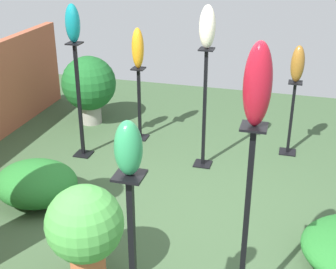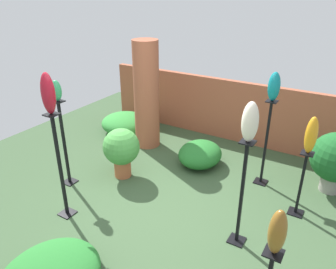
{
  "view_description": "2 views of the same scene",
  "coord_description": "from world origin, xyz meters",
  "px_view_note": "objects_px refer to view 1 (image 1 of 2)",
  "views": [
    {
      "loc": [
        -3.65,
        -0.98,
        2.61
      ],
      "look_at": [
        0.2,
        0.1,
        0.79
      ],
      "focal_mm": 50.0,
      "sensor_mm": 36.0,
      "label": 1
    },
    {
      "loc": [
        2.08,
        -3.22,
        2.95
      ],
      "look_at": [
        0.0,
        0.2,
        1.09
      ],
      "focal_mm": 35.0,
      "sensor_mm": 36.0,
      "label": 2
    }
  ],
  "objects_px": {
    "art_vase_ruby": "(258,85)",
    "art_vase_bronze": "(298,64)",
    "pedestal_ivory": "(204,114)",
    "art_vase_teal": "(73,23)",
    "pedestal_ruby": "(245,237)",
    "art_vase_jade": "(128,148)",
    "potted_plant_front_right": "(89,85)",
    "potted_plant_back_center": "(85,228)",
    "art_vase_ivory": "(207,27)",
    "pedestal_amber": "(139,107)",
    "pedestal_bronze": "(291,122)",
    "pedestal_teal": "(80,106)",
    "art_vase_amber": "(138,48)"
  },
  "relations": [
    {
      "from": "pedestal_amber",
      "to": "pedestal_bronze",
      "type": "bearing_deg",
      "value": -87.61
    },
    {
      "from": "pedestal_ivory",
      "to": "art_vase_bronze",
      "type": "bearing_deg",
      "value": -57.96
    },
    {
      "from": "pedestal_teal",
      "to": "art_vase_amber",
      "type": "distance_m",
      "value": 1.01
    },
    {
      "from": "pedestal_ruby",
      "to": "art_vase_bronze",
      "type": "xyz_separation_m",
      "value": [
        2.82,
        -0.22,
        0.44
      ]
    },
    {
      "from": "art_vase_bronze",
      "to": "potted_plant_back_center",
      "type": "relative_size",
      "value": 0.51
    },
    {
      "from": "art_vase_ivory",
      "to": "art_vase_jade",
      "type": "bearing_deg",
      "value": -177.12
    },
    {
      "from": "pedestal_ruby",
      "to": "pedestal_amber",
      "type": "xyz_separation_m",
      "value": [
        2.74,
        1.68,
        -0.26
      ]
    },
    {
      "from": "pedestal_ivory",
      "to": "art_vase_bronze",
      "type": "xyz_separation_m",
      "value": [
        0.6,
        -0.95,
        0.49
      ]
    },
    {
      "from": "art_vase_amber",
      "to": "potted_plant_back_center",
      "type": "xyz_separation_m",
      "value": [
        -2.69,
        -0.48,
        -0.7
      ]
    },
    {
      "from": "pedestal_ruby",
      "to": "art_vase_jade",
      "type": "distance_m",
      "value": 1.18
    },
    {
      "from": "pedestal_ruby",
      "to": "art_vase_bronze",
      "type": "distance_m",
      "value": 2.86
    },
    {
      "from": "art_vase_bronze",
      "to": "potted_plant_front_right",
      "type": "distance_m",
      "value": 2.82
    },
    {
      "from": "pedestal_amber",
      "to": "art_vase_bronze",
      "type": "distance_m",
      "value": 2.03
    },
    {
      "from": "potted_plant_front_right",
      "to": "art_vase_jade",
      "type": "bearing_deg",
      "value": -151.87
    },
    {
      "from": "pedestal_amber",
      "to": "potted_plant_back_center",
      "type": "relative_size",
      "value": 1.14
    },
    {
      "from": "pedestal_bronze",
      "to": "potted_plant_back_center",
      "type": "bearing_deg",
      "value": 152.86
    },
    {
      "from": "pedestal_ruby",
      "to": "pedestal_ivory",
      "type": "xyz_separation_m",
      "value": [
        2.22,
        0.73,
        -0.05
      ]
    },
    {
      "from": "art_vase_amber",
      "to": "potted_plant_front_right",
      "type": "distance_m",
      "value": 1.11
    },
    {
      "from": "art_vase_jade",
      "to": "potted_plant_back_center",
      "type": "bearing_deg",
      "value": 44.87
    },
    {
      "from": "art_vase_jade",
      "to": "art_vase_ruby",
      "type": "bearing_deg",
      "value": -45.9
    },
    {
      "from": "pedestal_amber",
      "to": "art_vase_jade",
      "type": "xyz_separation_m",
      "value": [
        -3.31,
        -1.1,
        1.11
      ]
    },
    {
      "from": "art_vase_jade",
      "to": "potted_plant_front_right",
      "type": "bearing_deg",
      "value": 28.13
    },
    {
      "from": "art_vase_amber",
      "to": "potted_plant_back_center",
      "type": "distance_m",
      "value": 2.83
    },
    {
      "from": "pedestal_amber",
      "to": "potted_plant_back_center",
      "type": "xyz_separation_m",
      "value": [
        -2.69,
        -0.48,
        0.07
      ]
    },
    {
      "from": "pedestal_bronze",
      "to": "potted_plant_front_right",
      "type": "height_order",
      "value": "potted_plant_front_right"
    },
    {
      "from": "art_vase_ivory",
      "to": "pedestal_amber",
      "type": "bearing_deg",
      "value": 61.61
    },
    {
      "from": "art_vase_ruby",
      "to": "pedestal_ruby",
      "type": "bearing_deg",
      "value": 0.0
    },
    {
      "from": "art_vase_ruby",
      "to": "potted_plant_front_right",
      "type": "bearing_deg",
      "value": 39.57
    },
    {
      "from": "art_vase_jade",
      "to": "art_vase_amber",
      "type": "relative_size",
      "value": 0.62
    },
    {
      "from": "pedestal_ruby",
      "to": "art_vase_jade",
      "type": "bearing_deg",
      "value": 134.1
    },
    {
      "from": "pedestal_ivory",
      "to": "art_vase_ruby",
      "type": "bearing_deg",
      "value": -161.86
    },
    {
      "from": "pedestal_ruby",
      "to": "art_vase_ivory",
      "type": "distance_m",
      "value": 2.51
    },
    {
      "from": "art_vase_teal",
      "to": "art_vase_bronze",
      "type": "xyz_separation_m",
      "value": [
        0.73,
        -2.42,
        -0.47
      ]
    },
    {
      "from": "pedestal_ivory",
      "to": "potted_plant_back_center",
      "type": "xyz_separation_m",
      "value": [
        -2.18,
        0.47,
        -0.14
      ]
    },
    {
      "from": "art_vase_jade",
      "to": "pedestal_bronze",
      "type": "bearing_deg",
      "value": -13.47
    },
    {
      "from": "art_vase_ivory",
      "to": "pedestal_ruby",
      "type": "bearing_deg",
      "value": -161.86
    },
    {
      "from": "pedestal_ivory",
      "to": "art_vase_teal",
      "type": "bearing_deg",
      "value": 95.4
    },
    {
      "from": "pedestal_amber",
      "to": "art_vase_teal",
      "type": "height_order",
      "value": "art_vase_teal"
    },
    {
      "from": "art_vase_teal",
      "to": "art_vase_jade",
      "type": "xyz_separation_m",
      "value": [
        -2.65,
        -1.61,
        -0.06
      ]
    },
    {
      "from": "pedestal_ruby",
      "to": "art_vase_teal",
      "type": "height_order",
      "value": "art_vase_teal"
    },
    {
      "from": "art_vase_ruby",
      "to": "art_vase_bronze",
      "type": "bearing_deg",
      "value": -4.54
    },
    {
      "from": "potted_plant_back_center",
      "to": "art_vase_bronze",
      "type": "bearing_deg",
      "value": -27.14
    },
    {
      "from": "pedestal_ivory",
      "to": "pedestal_bronze",
      "type": "xyz_separation_m",
      "value": [
        0.6,
        -0.95,
        -0.23
      ]
    },
    {
      "from": "art_vase_ivory",
      "to": "art_vase_amber",
      "type": "xyz_separation_m",
      "value": [
        0.52,
        0.95,
        -0.41
      ]
    },
    {
      "from": "art_vase_ruby",
      "to": "art_vase_bronze",
      "type": "distance_m",
      "value": 2.89
    },
    {
      "from": "art_vase_jade",
      "to": "art_vase_amber",
      "type": "bearing_deg",
      "value": 18.32
    },
    {
      "from": "art_vase_ruby",
      "to": "potted_plant_front_right",
      "type": "distance_m",
      "value": 4.14
    },
    {
      "from": "pedestal_teal",
      "to": "pedestal_amber",
      "type": "distance_m",
      "value": 0.86
    },
    {
      "from": "pedestal_bronze",
      "to": "art_vase_teal",
      "type": "xyz_separation_m",
      "value": [
        -0.73,
        2.42,
        1.19
      ]
    },
    {
      "from": "pedestal_ruby",
      "to": "art_vase_jade",
      "type": "relative_size",
      "value": 4.86
    }
  ]
}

